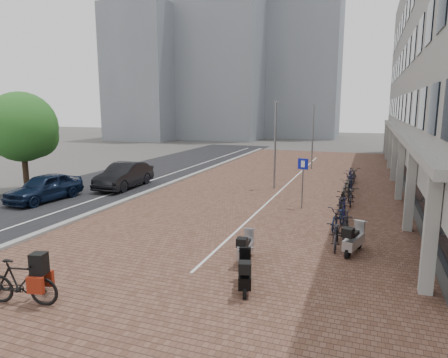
% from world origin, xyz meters
% --- Properties ---
extents(ground, '(140.00, 140.00, 0.00)m').
position_xyz_m(ground, '(0.00, 0.00, 0.00)').
color(ground, '#474442').
rests_on(ground, ground).
extents(plaza_brick, '(14.50, 42.00, 0.04)m').
position_xyz_m(plaza_brick, '(2.00, 12.00, 0.01)').
color(plaza_brick, brown).
rests_on(plaza_brick, ground).
extents(street_asphalt, '(8.00, 50.00, 0.03)m').
position_xyz_m(street_asphalt, '(-9.00, 12.00, 0.01)').
color(street_asphalt, black).
rests_on(street_asphalt, ground).
extents(curb, '(0.35, 42.00, 0.14)m').
position_xyz_m(curb, '(-5.10, 12.00, 0.07)').
color(curb, gray).
rests_on(curb, ground).
extents(lane_line, '(0.12, 44.00, 0.00)m').
position_xyz_m(lane_line, '(-7.00, 12.00, 0.02)').
color(lane_line, white).
rests_on(lane_line, street_asphalt).
extents(parking_line, '(0.10, 30.00, 0.00)m').
position_xyz_m(parking_line, '(2.20, 12.00, 0.04)').
color(parking_line, white).
rests_on(parking_line, plaza_brick).
extents(bg_towers, '(33.00, 23.00, 32.00)m').
position_xyz_m(bg_towers, '(-14.34, 48.94, 13.96)').
color(bg_towers, gray).
rests_on(bg_towers, ground).
extents(car_navy, '(2.10, 4.52, 1.50)m').
position_xyz_m(car_navy, '(-9.35, 3.12, 0.75)').
color(car_navy, black).
rests_on(car_navy, ground).
extents(car_dark, '(1.89, 4.88, 1.58)m').
position_xyz_m(car_dark, '(-7.32, 7.65, 0.79)').
color(car_dark, black).
rests_on(car_dark, ground).
extents(hero_bike, '(2.10, 0.98, 1.43)m').
position_xyz_m(hero_bike, '(-1.10, -6.26, 0.64)').
color(hero_bike, black).
rests_on(hero_bike, ground).
extents(scooter_front, '(0.94, 1.70, 1.11)m').
position_xyz_m(scooter_front, '(6.81, 0.46, 0.56)').
color(scooter_front, '#A6A7AB').
rests_on(scooter_front, ground).
extents(scooter_mid, '(0.92, 1.64, 1.08)m').
position_xyz_m(scooter_mid, '(4.07, -3.47, 0.54)').
color(scooter_mid, black).
rests_on(scooter_mid, ground).
extents(scooter_back, '(0.59, 1.53, 1.03)m').
position_xyz_m(scooter_back, '(3.50, -1.51, 0.51)').
color(scooter_back, '#9A999E').
rests_on(scooter_back, ground).
extents(parking_sign, '(0.52, 0.18, 2.56)m').
position_xyz_m(parking_sign, '(4.11, 6.13, 1.73)').
color(parking_sign, slate).
rests_on(parking_sign, ground).
extents(lamp_near, '(0.12, 0.12, 5.34)m').
position_xyz_m(lamp_near, '(1.68, 10.58, 2.67)').
color(lamp_near, gray).
rests_on(lamp_near, ground).
extents(lamp_far, '(0.12, 0.12, 5.22)m').
position_xyz_m(lamp_far, '(2.77, 19.40, 2.61)').
color(lamp_far, slate).
rests_on(lamp_far, ground).
extents(street_tree, '(4.09, 4.09, 5.95)m').
position_xyz_m(street_tree, '(-12.00, 4.64, 3.78)').
color(street_tree, '#382619').
rests_on(street_tree, ground).
extents(bike_row, '(1.20, 15.80, 1.05)m').
position_xyz_m(bike_row, '(6.18, 7.90, 0.52)').
color(bike_row, black).
rests_on(bike_row, ground).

